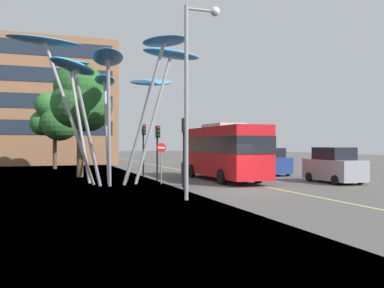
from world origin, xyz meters
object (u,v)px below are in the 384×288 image
at_px(car_parked_near, 334,166).
at_px(car_parked_mid, 270,162).
at_px(leaf_sculpture, 114,73).
at_px(street_lamp, 194,77).
at_px(traffic_light_island_mid, 144,139).
at_px(pedestrian, 184,173).
at_px(traffic_light_kerb_near, 184,138).
at_px(no_entry_sign, 161,157).
at_px(red_bus, 223,150).
at_px(traffic_light_kerb_far, 158,141).

relative_size(car_parked_near, car_parked_mid, 1.04).
xyz_separation_m(car_parked_near, car_parked_mid, (-0.47, 7.34, -0.05)).
height_order(leaf_sculpture, street_lamp, leaf_sculpture).
bearing_deg(traffic_light_island_mid, leaf_sculpture, -121.76).
bearing_deg(leaf_sculpture, traffic_light_island_mid, 58.24).
relative_size(traffic_light_island_mid, pedestrian, 2.42).
bearing_deg(traffic_light_kerb_near, no_entry_sign, 96.63).
bearing_deg(leaf_sculpture, pedestrian, -37.79).
height_order(red_bus, traffic_light_kerb_near, traffic_light_kerb_near).
bearing_deg(traffic_light_kerb_far, street_lamp, -95.00).
bearing_deg(traffic_light_kerb_far, leaf_sculpture, -159.11).
bearing_deg(street_lamp, no_entry_sign, 86.04).
relative_size(leaf_sculpture, traffic_light_kerb_far, 3.13).
distance_m(street_lamp, no_entry_sign, 8.41).
distance_m(car_parked_near, car_parked_mid, 7.35).
distance_m(traffic_light_kerb_near, car_parked_mid, 12.83).
xyz_separation_m(street_lamp, pedestrian, (1.39, 5.58, -4.68)).
xyz_separation_m(leaf_sculpture, car_parked_mid, (13.07, 3.62, -5.90)).
bearing_deg(no_entry_sign, traffic_light_kerb_far, 81.35).
height_order(street_lamp, no_entry_sign, street_lamp).
xyz_separation_m(red_bus, street_lamp, (-5.25, -8.74, 3.39)).
relative_size(red_bus, leaf_sculpture, 0.86).
bearing_deg(pedestrian, red_bus, 39.29).
distance_m(leaf_sculpture, street_lamp, 8.84).
relative_size(traffic_light_kerb_near, pedestrian, 2.39).
xyz_separation_m(leaf_sculpture, no_entry_sign, (2.79, -0.94, -5.21)).
relative_size(street_lamp, pedestrian, 5.36).
xyz_separation_m(red_bus, traffic_light_island_mid, (-4.56, 4.47, 0.75)).
distance_m(red_bus, traffic_light_island_mid, 6.43).
xyz_separation_m(traffic_light_kerb_near, car_parked_mid, (9.89, 7.97, -1.81)).
height_order(red_bus, traffic_light_kerb_far, red_bus).
relative_size(car_parked_near, pedestrian, 2.61).
relative_size(car_parked_mid, no_entry_sign, 1.60).
bearing_deg(car_parked_near, leaf_sculpture, 164.68).
height_order(red_bus, street_lamp, street_lamp).
xyz_separation_m(leaf_sculpture, car_parked_near, (13.55, -3.71, -5.85)).
xyz_separation_m(traffic_light_kerb_near, car_parked_near, (10.36, 0.63, -1.77)).
bearing_deg(red_bus, traffic_light_kerb_far, 168.89).
bearing_deg(car_parked_mid, red_bus, -149.23).
relative_size(leaf_sculpture, traffic_light_kerb_near, 2.96).
bearing_deg(pedestrian, car_parked_near, -5.04).
distance_m(traffic_light_kerb_near, car_parked_near, 10.53).
distance_m(traffic_light_kerb_far, no_entry_sign, 2.36).
height_order(red_bus, car_parked_near, red_bus).
distance_m(traffic_light_kerb_near, no_entry_sign, 3.61).
bearing_deg(car_parked_near, car_parked_mid, 93.69).
relative_size(street_lamp, no_entry_sign, 3.42).
bearing_deg(pedestrian, traffic_light_kerb_far, 97.78).
xyz_separation_m(traffic_light_island_mid, car_parked_mid, (10.11, -1.17, -1.85)).
height_order(traffic_light_island_mid, car_parked_mid, traffic_light_island_mid).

